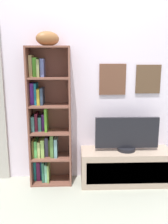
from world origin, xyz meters
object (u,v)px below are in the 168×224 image
at_px(bookshelf, 46,122).
at_px(football, 48,39).
at_px(tv_stand, 126,166).
at_px(television, 127,134).

height_order(bookshelf, football, football).
bearing_deg(tv_stand, football, 176.99).
distance_m(tv_stand, television, 0.42).
bearing_deg(television, football, 177.06).
xyz_separation_m(bookshelf, television, (0.98, -0.08, -0.14)).
bearing_deg(football, tv_stand, -3.01).
bearing_deg(tv_stand, bookshelf, 175.19).
relative_size(bookshelf, television, 2.17).
bearing_deg(television, bookshelf, 175.26).
xyz_separation_m(tv_stand, television, (0.00, 0.00, 0.42)).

